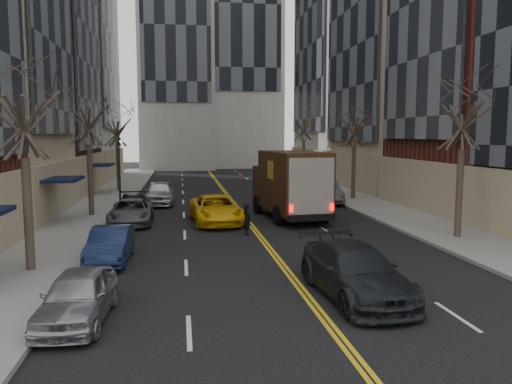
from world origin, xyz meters
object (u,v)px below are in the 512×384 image
Objects in this scene: taxi at (216,209)px; pedestrian at (247,219)px; ups_truck at (290,185)px; observer_sedan at (355,272)px.

taxi is 3.62m from pedestrian.
ups_truck is 13.90m from observer_sedan.
ups_truck is at bearing 81.58° from observer_sedan.
pedestrian is at bearing -132.11° from ups_truck.
observer_sedan is 1.00× the size of taxi.
taxi is (-4.28, -0.81, -1.18)m from ups_truck.
observer_sedan is at bearing -80.24° from taxi.
ups_truck reaches higher than taxi.
pedestrian is (1.24, -3.40, 0.01)m from taxi.
taxi is (-3.18, 13.00, -0.01)m from observer_sedan.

